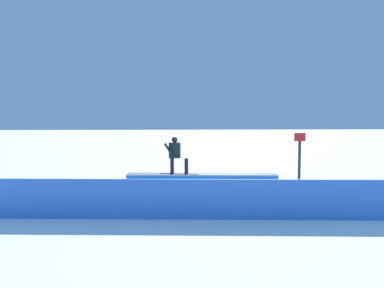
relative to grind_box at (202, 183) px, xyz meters
name	(u,v)px	position (x,y,z in m)	size (l,w,h in m)	color
ground_plane	(202,190)	(0.00, 0.00, -0.28)	(120.00, 120.00, 0.00)	white
grind_box	(202,183)	(0.00, 0.00, 0.00)	(5.56, 1.00, 0.61)	blue
snowboarder	(176,154)	(0.96, -0.09, 1.07)	(1.45, 0.59, 1.37)	black
safety_fence	(214,199)	(0.00, 4.17, 0.26)	(13.10, 0.06, 1.08)	#3C76DD
trail_marker	(299,161)	(-3.44, 0.62, 0.87)	(0.40, 0.10, 2.14)	#262628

